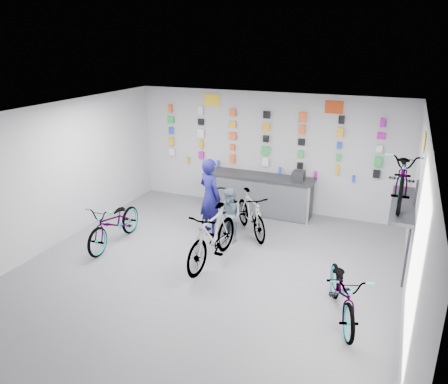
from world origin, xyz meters
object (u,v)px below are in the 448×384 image
at_px(bike_left, 115,223).
at_px(customer, 230,216).
at_px(bike_service, 251,213).
at_px(bike_center, 212,236).
at_px(counter, 260,195).
at_px(bike_right, 343,291).
at_px(clerk, 210,197).

relative_size(bike_left, customer, 1.52).
bearing_deg(bike_service, bike_left, 172.35).
bearing_deg(customer, bike_service, 93.01).
relative_size(bike_center, bike_service, 1.14).
height_order(counter, bike_center, bike_center).
height_order(bike_right, bike_service, bike_service).
relative_size(bike_left, bike_right, 1.04).
xyz_separation_m(bike_right, customer, (-2.68, 1.88, 0.14)).
height_order(counter, bike_left, counter).
bearing_deg(bike_left, bike_right, -11.75).
bearing_deg(bike_center, bike_left, -174.76).
bearing_deg(bike_center, counter, 93.93).
height_order(bike_center, customer, customer).
bearing_deg(clerk, bike_service, -135.50).
height_order(bike_left, customer, customer).
distance_m(bike_left, bike_right, 4.97).
height_order(bike_right, customer, customer).
bearing_deg(customer, clerk, -173.21).
bearing_deg(clerk, bike_left, 66.48).
height_order(bike_service, clerk, clerk).
bearing_deg(customer, bike_left, -122.73).
bearing_deg(bike_service, bike_center, -139.05).
xyz_separation_m(counter, bike_left, (-2.31, -2.90, 0.00)).
distance_m(bike_center, bike_right, 2.76).
relative_size(bike_left, bike_center, 0.97).
relative_size(bike_right, bike_service, 1.06).
height_order(counter, clerk, clerk).
distance_m(bike_right, bike_service, 3.39).
relative_size(counter, bike_center, 1.40).
bearing_deg(clerk, bike_center, 143.34).
bearing_deg(customer, bike_center, -55.44).
relative_size(clerk, customer, 1.43).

